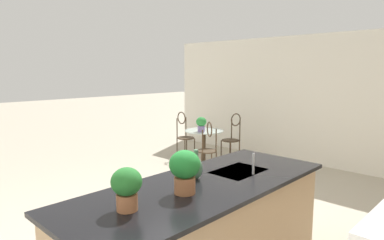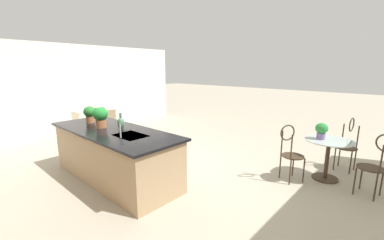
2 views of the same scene
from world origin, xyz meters
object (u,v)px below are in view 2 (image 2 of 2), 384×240
object	(u,v)px
chair_near_window	(376,162)
potted_plant_counter_far	(90,113)
bistro_table	(327,156)
writing_desk	(95,117)
chair_toward_desk	(348,142)
potted_plant_counter_near	(100,116)
potted_plant_on_table	(322,130)
keyboard	(97,109)
chair_by_island	(291,150)
vase_on_counter	(121,123)

from	to	relation	value
chair_near_window	potted_plant_counter_far	xyz separation A→B (m)	(4.42, 2.34, 0.54)
bistro_table	writing_desk	bearing A→B (deg)	11.16
chair_toward_desk	writing_desk	xyz separation A→B (m)	(6.39, 1.98, -0.06)
potted_plant_counter_far	potted_plant_counter_near	xyz separation A→B (m)	(-0.55, 0.06, 0.03)
bistro_table	potted_plant_on_table	bearing A→B (deg)	17.43
keyboard	chair_by_island	bearing A→B (deg)	-173.97
chair_near_window	keyboard	xyz separation A→B (m)	(6.94, 0.93, 0.18)
potted_plant_counter_far	vase_on_counter	xyz separation A→B (m)	(-0.90, -0.14, -0.08)
vase_on_counter	keyboard	bearing A→B (deg)	-20.49
bistro_table	potted_plant_counter_far	distance (m)	4.55
chair_near_window	potted_plant_counter_near	bearing A→B (deg)	31.79
bistro_table	chair_by_island	world-z (taller)	chair_by_island
potted_plant_counter_near	potted_plant_counter_far	bearing A→B (deg)	-6.36
vase_on_counter	chair_near_window	bearing A→B (deg)	-147.98
bistro_table	keyboard	xyz separation A→B (m)	(6.24, 1.13, 0.31)
potted_plant_counter_near	chair_near_window	bearing A→B (deg)	-148.21
potted_plant_on_table	potted_plant_counter_far	distance (m)	4.37
potted_plant_on_table	vase_on_counter	distance (m)	3.58
writing_desk	potted_plant_counter_near	world-z (taller)	potted_plant_counter_near
bistro_table	potted_plant_on_table	size ratio (longest dim) A/B	2.71
bistro_table	potted_plant_on_table	distance (m)	0.48
potted_plant_on_table	potted_plant_counter_near	distance (m)	3.98
bistro_table	chair_by_island	size ratio (longest dim) A/B	0.77
potted_plant_counter_far	potted_plant_counter_near	size ratio (longest dim) A/B	0.88
chair_by_island	vase_on_counter	xyz separation A→B (m)	(2.34, 1.89, 0.46)
potted_plant_counter_far	vase_on_counter	distance (m)	0.91
bistro_table	chair_near_window	size ratio (longest dim) A/B	0.77
chair_toward_desk	keyboard	world-z (taller)	chair_toward_desk
writing_desk	potted_plant_counter_far	world-z (taller)	potted_plant_counter_far
chair_near_window	potted_plant_on_table	bearing A→B (deg)	-10.64
keyboard	potted_plant_on_table	world-z (taller)	potted_plant_on_table
writing_desk	potted_plant_on_table	distance (m)	6.21
potted_plant_counter_near	vase_on_counter	bearing A→B (deg)	-150.61
chair_toward_desk	vase_on_counter	bearing A→B (deg)	46.60
chair_near_window	chair_by_island	bearing A→B (deg)	15.07
vase_on_counter	chair_toward_desk	bearing A→B (deg)	-133.40
keyboard	vase_on_counter	bearing A→B (deg)	159.51
potted_plant_on_table	chair_near_window	bearing A→B (deg)	169.36
bistro_table	writing_desk	distance (m)	6.34
chair_by_island	potted_plant_counter_far	xyz separation A→B (m)	(3.24, 2.02, 0.54)
chair_toward_desk	chair_by_island	bearing A→B (deg)	63.15
chair_toward_desk	potted_plant_counter_far	bearing A→B (deg)	40.29
chair_by_island	potted_plant_counter_far	bearing A→B (deg)	31.95
keyboard	potted_plant_counter_far	xyz separation A→B (m)	(-2.52, 1.41, 0.35)
potted_plant_on_table	chair_toward_desk	bearing A→B (deg)	-110.85
chair_by_island	potted_plant_on_table	bearing A→B (deg)	-125.62
bistro_table	chair_by_island	bearing A→B (deg)	47.50
chair_near_window	keyboard	bearing A→B (deg)	7.60
potted_plant_on_table	vase_on_counter	bearing A→B (deg)	41.35
bistro_table	writing_desk	world-z (taller)	same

